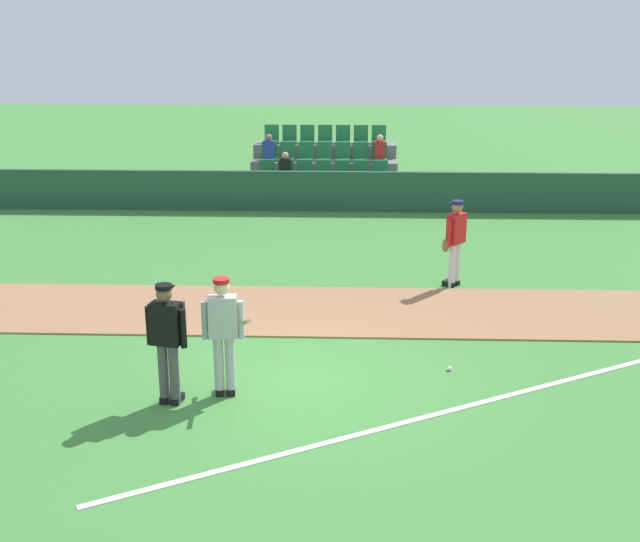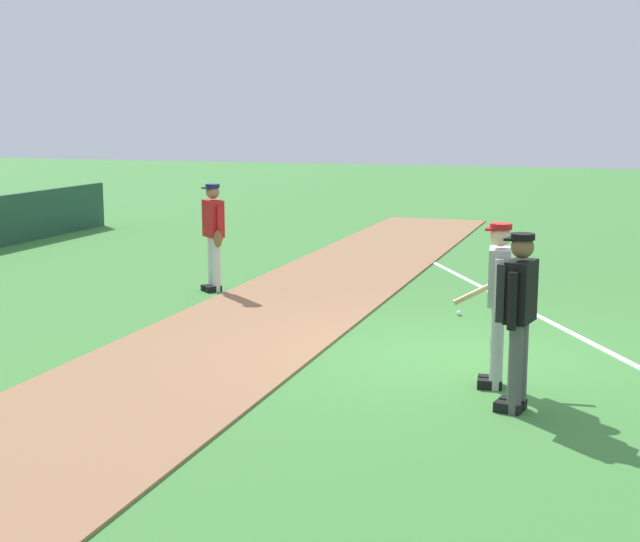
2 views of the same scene
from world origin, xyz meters
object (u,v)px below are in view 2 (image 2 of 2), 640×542
at_px(runner_red_jersey, 214,233).
at_px(umpire_home_plate, 518,312).
at_px(batter_grey_jersey, 498,298).
at_px(baseball, 459,313).

bearing_deg(runner_red_jersey, umpire_home_plate, -130.59).
relative_size(batter_grey_jersey, umpire_home_plate, 1.00).
height_order(runner_red_jersey, baseball, runner_red_jersey).
bearing_deg(umpire_home_plate, runner_red_jersey, 49.41).
relative_size(umpire_home_plate, runner_red_jersey, 1.00).
bearing_deg(runner_red_jersey, batter_grey_jersey, -127.22).
xyz_separation_m(batter_grey_jersey, runner_red_jersey, (3.86, 5.08, -0.01)).
height_order(umpire_home_plate, runner_red_jersey, same).
distance_m(umpire_home_plate, baseball, 4.33).
xyz_separation_m(batter_grey_jersey, baseball, (3.31, 0.95, -0.93)).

